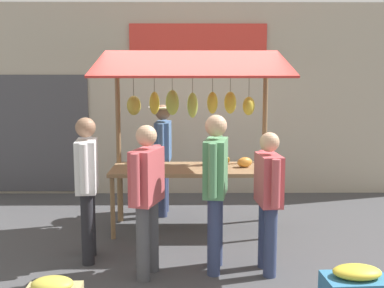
{
  "coord_description": "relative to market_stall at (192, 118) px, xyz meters",
  "views": [
    {
      "loc": [
        0.06,
        6.46,
        2.13
      ],
      "look_at": [
        0.0,
        0.3,
        1.25
      ],
      "focal_mm": 44.7,
      "sensor_mm": 36.0,
      "label": 1
    }
  ],
  "objects": [
    {
      "name": "shopper_with_shopping_bag",
      "position": [
        -0.8,
        1.53,
        -0.68
      ],
      "size": [
        0.26,
        0.67,
        1.54
      ],
      "rotation": [
        0.0,
        0.0,
        -1.49
      ],
      "color": "navy",
      "rests_on": "ground"
    },
    {
      "name": "market_stall",
      "position": [
        0.0,
        0.0,
        0.0
      ],
      "size": [
        2.5,
        1.46,
        2.5
      ],
      "color": "olive",
      "rests_on": "ground"
    },
    {
      "name": "shopper_with_ponytail",
      "position": [
        1.22,
        1.17,
        -0.59
      ],
      "size": [
        0.27,
        0.71,
        1.67
      ],
      "rotation": [
        0.0,
        0.0,
        -1.46
      ],
      "color": "#232328",
      "rests_on": "ground"
    },
    {
      "name": "street_backdrop",
      "position": [
        0.06,
        -2.14,
        0.14
      ],
      "size": [
        9.0,
        0.3,
        3.4
      ],
      "color": "#B2A893",
      "rests_on": "ground"
    },
    {
      "name": "ground_plane",
      "position": [
        0.01,
        0.06,
        -1.56
      ],
      "size": [
        40.0,
        40.0,
        0.0
      ],
      "primitive_type": "plane",
      "color": "#424244"
    },
    {
      "name": "vendor_with_sunhat",
      "position": [
        0.44,
        -0.69,
        -0.55
      ],
      "size": [
        0.44,
        0.72,
        1.7
      ],
      "rotation": [
        0.0,
        0.0,
        1.53
      ],
      "color": "navy",
      "rests_on": "ground"
    },
    {
      "name": "shopper_in_grey_tee",
      "position": [
        0.49,
        1.62,
        -0.62
      ],
      "size": [
        0.35,
        0.67,
        1.63
      ],
      "rotation": [
        0.0,
        0.0,
        -1.87
      ],
      "color": "#4C4C51",
      "rests_on": "ground"
    },
    {
      "name": "shopper_in_striped_shirt",
      "position": [
        -0.24,
        1.47,
        -0.56
      ],
      "size": [
        0.3,
        0.72,
        1.72
      ],
      "rotation": [
        0.0,
        0.0,
        -1.73
      ],
      "color": "navy",
      "rests_on": "ground"
    }
  ]
}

